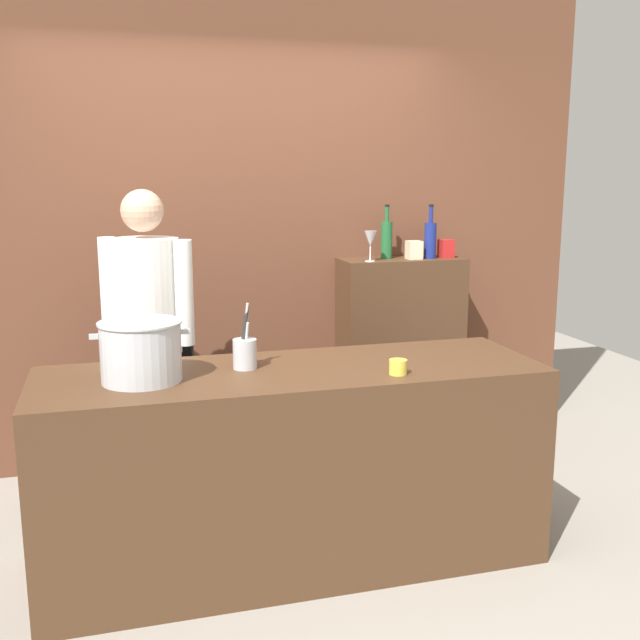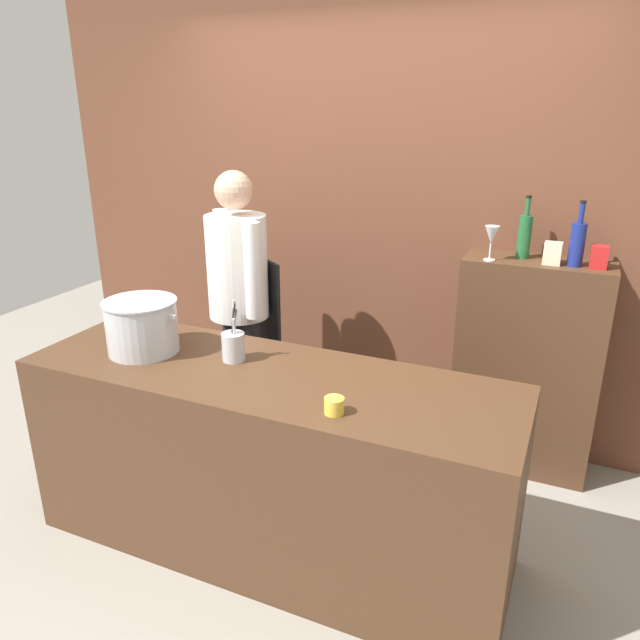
# 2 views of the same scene
# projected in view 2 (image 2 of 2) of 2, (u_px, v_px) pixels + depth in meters

# --- Properties ---
(ground_plane) EXTENTS (8.00, 8.00, 0.00)m
(ground_plane) POSITION_uv_depth(u_px,v_px,m) (272.00, 542.00, 2.91)
(ground_plane) COLOR gray
(brick_back_panel) EXTENTS (4.40, 0.10, 3.00)m
(brick_back_panel) POSITION_uv_depth(u_px,v_px,m) (376.00, 191.00, 3.60)
(brick_back_panel) COLOR brown
(brick_back_panel) RESTS_ON ground_plane
(prep_counter) EXTENTS (2.20, 0.70, 0.90)m
(prep_counter) POSITION_uv_depth(u_px,v_px,m) (269.00, 462.00, 2.76)
(prep_counter) COLOR #472D1C
(prep_counter) RESTS_ON ground_plane
(bar_cabinet) EXTENTS (0.76, 0.32, 1.22)m
(bar_cabinet) POSITION_uv_depth(u_px,v_px,m) (526.00, 367.00, 3.35)
(bar_cabinet) COLOR #472D1C
(bar_cabinet) RESTS_ON ground_plane
(chef) EXTENTS (0.46, 0.42, 1.66)m
(chef) POSITION_uv_depth(u_px,v_px,m) (239.00, 295.00, 3.43)
(chef) COLOR black
(chef) RESTS_ON ground_plane
(stockpot_large) EXTENTS (0.40, 0.34, 0.25)m
(stockpot_large) POSITION_uv_depth(u_px,v_px,m) (142.00, 326.00, 2.79)
(stockpot_large) COLOR #B7BABF
(stockpot_large) RESTS_ON prep_counter
(utensil_crock) EXTENTS (0.10, 0.10, 0.29)m
(utensil_crock) POSITION_uv_depth(u_px,v_px,m) (233.00, 345.00, 2.71)
(utensil_crock) COLOR #B7BABF
(utensil_crock) RESTS_ON prep_counter
(butter_jar) EXTENTS (0.08, 0.08, 0.06)m
(butter_jar) POSITION_uv_depth(u_px,v_px,m) (334.00, 406.00, 2.26)
(butter_jar) COLOR yellow
(butter_jar) RESTS_ON prep_counter
(wine_bottle_green) EXTENTS (0.07, 0.07, 0.33)m
(wine_bottle_green) POSITION_uv_depth(u_px,v_px,m) (525.00, 235.00, 3.16)
(wine_bottle_green) COLOR #1E592D
(wine_bottle_green) RESTS_ON bar_cabinet
(wine_bottle_cobalt) EXTENTS (0.07, 0.07, 0.33)m
(wine_bottle_cobalt) POSITION_uv_depth(u_px,v_px,m) (577.00, 243.00, 3.00)
(wine_bottle_cobalt) COLOR navy
(wine_bottle_cobalt) RESTS_ON bar_cabinet
(wine_glass_wide) EXTENTS (0.08, 0.08, 0.18)m
(wine_glass_wide) POSITION_uv_depth(u_px,v_px,m) (492.00, 236.00, 3.10)
(wine_glass_wide) COLOR silver
(wine_glass_wide) RESTS_ON bar_cabinet
(spice_tin_red) EXTENTS (0.08, 0.08, 0.11)m
(spice_tin_red) POSITION_uv_depth(u_px,v_px,m) (599.00, 257.00, 2.98)
(spice_tin_red) COLOR red
(spice_tin_red) RESTS_ON bar_cabinet
(spice_tin_cream) EXTENTS (0.09, 0.09, 0.11)m
(spice_tin_cream) POSITION_uv_depth(u_px,v_px,m) (553.00, 253.00, 3.06)
(spice_tin_cream) COLOR beige
(spice_tin_cream) RESTS_ON bar_cabinet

